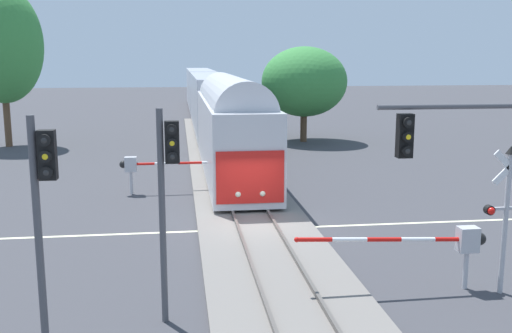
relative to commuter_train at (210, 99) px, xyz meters
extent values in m
plane|color=#3D3D42|center=(0.00, -31.76, -2.73)|extent=(220.00, 220.00, 0.00)
cube|color=beige|center=(0.00, -31.76, -2.72)|extent=(44.00, 0.20, 0.01)
cube|color=slate|center=(0.00, -31.76, -2.64)|extent=(4.40, 80.00, 0.18)
cube|color=#56514C|center=(-0.72, -31.76, -2.48)|extent=(0.10, 80.00, 0.14)
cube|color=#56514C|center=(0.71, -31.76, -2.48)|extent=(0.10, 80.00, 0.14)
cube|color=silver|center=(0.00, -21.63, -0.46)|extent=(3.00, 17.00, 3.90)
cube|color=red|center=(0.00, -30.15, -1.04)|extent=(2.76, 0.08, 2.15)
cylinder|color=silver|center=(0.00, -21.63, 1.37)|extent=(2.76, 15.30, 2.76)
sphere|color=#F4F2CC|center=(-0.50, -30.16, -1.73)|extent=(0.24, 0.24, 0.24)
sphere|color=#F4F2CC|center=(0.50, -30.16, -1.73)|extent=(0.24, 0.24, 0.24)
cube|color=#B7BCC6|center=(0.00, -0.89, -0.11)|extent=(3.00, 22.67, 4.60)
cube|color=black|center=(1.51, -0.89, 0.19)|extent=(0.04, 20.40, 0.90)
cube|color=#193899|center=(1.52, -0.89, -1.26)|extent=(0.04, 20.86, 0.36)
cube|color=#B7BCC6|center=(0.00, 22.68, -0.11)|extent=(3.00, 22.67, 4.60)
cube|color=black|center=(1.51, 22.68, 0.19)|extent=(0.04, 20.40, 0.90)
cube|color=#193899|center=(1.52, 22.68, -1.26)|extent=(0.04, 20.86, 0.36)
cylinder|color=#B7B7BC|center=(5.11, -38.35, -2.18)|extent=(0.14, 0.14, 1.10)
cube|color=#B7B7BC|center=(5.11, -38.35, -1.28)|extent=(0.56, 0.40, 0.70)
sphere|color=black|center=(5.46, -38.35, -1.28)|extent=(0.36, 0.36, 0.36)
cylinder|color=red|center=(4.62, -38.35, -1.26)|extent=(0.98, 0.12, 0.16)
cylinder|color=white|center=(3.65, -38.35, -1.22)|extent=(0.98, 0.12, 0.16)
cylinder|color=red|center=(2.68, -38.35, -1.18)|extent=(0.98, 0.12, 0.16)
cylinder|color=white|center=(1.70, -38.35, -1.14)|extent=(0.98, 0.12, 0.16)
cylinder|color=red|center=(0.73, -38.35, -1.11)|extent=(0.98, 0.12, 0.16)
sphere|color=red|center=(0.25, -38.35, -1.09)|extent=(0.14, 0.14, 0.14)
cylinder|color=#B2B2B7|center=(5.94, -38.76, -0.78)|extent=(0.14, 0.14, 3.90)
cube|color=white|center=(5.94, -38.78, 0.82)|extent=(0.98, 0.05, 0.98)
cube|color=white|center=(5.94, -38.78, 0.82)|extent=(0.98, 0.05, 0.98)
cube|color=#B2B2B7|center=(5.94, -38.76, -0.31)|extent=(1.10, 0.08, 0.08)
cylinder|color=black|center=(5.39, -38.86, -0.31)|extent=(0.26, 0.18, 0.26)
sphere|color=red|center=(5.39, -38.96, -0.31)|extent=(0.20, 0.20, 0.20)
cone|color=black|center=(5.94, -38.76, 1.29)|extent=(0.28, 0.28, 0.22)
cylinder|color=#B7B7BC|center=(-5.11, -25.18, -2.18)|extent=(0.14, 0.14, 1.10)
cube|color=#B7B7BC|center=(-5.11, -25.18, -1.28)|extent=(0.56, 0.40, 0.70)
sphere|color=black|center=(-5.46, -25.18, -1.28)|extent=(0.36, 0.36, 0.36)
cylinder|color=red|center=(-4.55, -25.18, -1.28)|extent=(1.12, 0.12, 0.12)
cylinder|color=white|center=(-3.43, -25.18, -1.28)|extent=(1.12, 0.12, 0.12)
cylinder|color=red|center=(-2.31, -25.18, -1.28)|extent=(1.12, 0.12, 0.12)
cylinder|color=white|center=(-1.19, -25.18, -1.28)|extent=(1.12, 0.12, 0.12)
cylinder|color=red|center=(-0.07, -25.18, -1.28)|extent=(1.12, 0.12, 0.12)
sphere|color=red|center=(0.49, -25.18, -1.28)|extent=(0.14, 0.14, 0.14)
cylinder|color=#4C4C51|center=(-5.70, -41.18, -0.06)|extent=(0.16, 0.16, 5.33)
cube|color=black|center=(-5.42, -41.18, 1.80)|extent=(0.34, 0.26, 1.00)
sphere|color=#262626|center=(-5.42, -41.33, 2.12)|extent=(0.20, 0.20, 0.20)
cylinder|color=black|center=(-5.42, -41.36, 2.12)|extent=(0.24, 0.10, 0.24)
sphere|color=yellow|center=(-5.42, -41.33, 1.80)|extent=(0.20, 0.20, 0.20)
cylinder|color=black|center=(-5.42, -41.36, 1.80)|extent=(0.24, 0.10, 0.24)
sphere|color=#262626|center=(-5.42, -41.33, 1.48)|extent=(0.20, 0.20, 0.20)
cylinder|color=black|center=(-5.42, -41.36, 1.48)|extent=(0.24, 0.10, 0.24)
cylinder|color=#4C4C51|center=(3.81, -40.54, 2.62)|extent=(4.44, 0.12, 0.12)
cube|color=black|center=(2.25, -40.54, 1.97)|extent=(0.34, 0.26, 1.00)
sphere|color=#262626|center=(2.25, -40.69, 2.29)|extent=(0.20, 0.20, 0.20)
cylinder|color=black|center=(2.25, -40.72, 2.29)|extent=(0.24, 0.10, 0.24)
sphere|color=yellow|center=(2.25, -40.69, 1.97)|extent=(0.20, 0.20, 0.20)
cylinder|color=black|center=(2.25, -40.72, 1.97)|extent=(0.24, 0.10, 0.24)
sphere|color=#262626|center=(2.25, -40.69, 1.65)|extent=(0.20, 0.20, 0.20)
cylinder|color=black|center=(2.25, -40.72, 1.65)|extent=(0.24, 0.10, 0.24)
cylinder|color=#4C4C51|center=(-3.25, -39.35, -0.09)|extent=(0.16, 0.16, 5.28)
cube|color=black|center=(-2.97, -39.35, 1.75)|extent=(0.34, 0.26, 1.00)
sphere|color=#262626|center=(-2.97, -39.50, 2.07)|extent=(0.20, 0.20, 0.20)
cylinder|color=black|center=(-2.97, -39.53, 2.07)|extent=(0.24, 0.10, 0.24)
sphere|color=yellow|center=(-2.97, -39.50, 1.75)|extent=(0.20, 0.20, 0.20)
cylinder|color=black|center=(-2.97, -39.53, 1.75)|extent=(0.24, 0.10, 0.24)
sphere|color=#262626|center=(-2.97, -39.50, 1.43)|extent=(0.20, 0.20, 0.20)
cylinder|color=black|center=(-2.97, -39.53, 1.43)|extent=(0.24, 0.10, 0.24)
cylinder|color=brown|center=(-15.19, -8.42, -0.62)|extent=(0.48, 0.48, 4.21)
ellipsoid|color=#38843D|center=(-15.19, -8.42, 4.63)|extent=(5.74, 5.74, 8.40)
cylinder|color=brown|center=(6.79, -8.65, -1.42)|extent=(0.51, 0.51, 2.61)
ellipsoid|color=#38843D|center=(6.79, -8.65, 1.88)|extent=(6.54, 6.54, 5.32)
camera|label=1|loc=(-2.81, -53.20, 3.71)|focal=41.35mm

